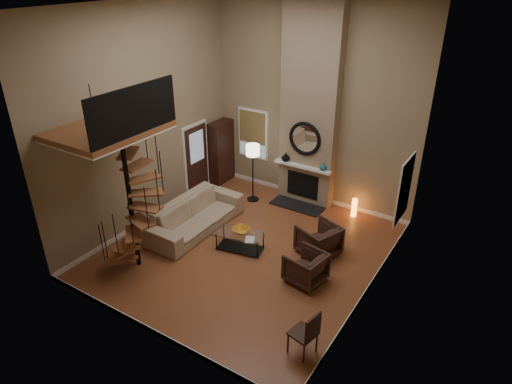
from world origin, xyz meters
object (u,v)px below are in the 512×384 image
Objects in this scene: armchair_near at (321,242)px; armchair_far at (308,269)px; side_chair at (307,332)px; floor_lamp at (253,155)px; accent_lamp at (354,208)px; hutch at (221,152)px; coffee_table at (240,239)px; sofa at (195,215)px.

armchair_near is 1.12m from armchair_far.
floor_lamp is at bearing 131.90° from side_chair.
armchair_far is at bearing -86.00° from accent_lamp.
side_chair is at bearing -42.25° from hutch.
side_chair reaches higher than accent_lamp.
armchair_near is 0.93× the size of side_chair.
floor_lamp is (-1.10, 2.29, 1.13)m from coffee_table.
armchair_far is 2.06m from side_chair.
accent_lamp is (-0.23, 3.23, -0.10)m from armchair_far.
sofa is 4.27m from accent_lamp.
side_chair is (0.89, -1.84, 0.17)m from armchair_far.
hutch is 7.42m from side_chair.
armchair_near is 2.14m from accent_lamp.
accent_lamp is (-0.00, 2.13, -0.10)m from armchair_near.
armchair_far is 0.61× the size of coffee_table.
sofa is 1.52m from coffee_table.
floor_lamp is at bearing -120.27° from armchair_far.
accent_lamp is (4.37, 0.09, -0.70)m from hutch.
sofa is 3.30m from armchair_near.
armchair_near is 1.65× the size of accent_lamp.
floor_lamp is 5.97m from side_chair.
coffee_table is 3.54m from side_chair.
floor_lamp is (-3.05, 2.55, 1.06)m from armchair_far.
armchair_far is 0.83× the size of side_chair.
hutch is 2.98m from sofa.
coffee_table is 1.37× the size of side_chair.
hutch is 3.71× the size of accent_lamp.
armchair_far is at bearing -34.33° from hutch.
sofa is at bearing -100.87° from floor_lamp.
accent_lamp is (1.72, 2.97, -0.03)m from coffee_table.
coffee_table is (2.65, -2.88, -0.67)m from hutch.
armchair_near is (4.37, -2.04, -0.60)m from hutch.
sofa is 2.19× the size of coffee_table.
coffee_table is at bearing -120.16° from accent_lamp.
armchair_far is 1.48× the size of accent_lamp.
armchair_near is 0.51× the size of floor_lamp.
accent_lamp is (3.23, 2.79, -0.15)m from sofa.
sofa is at bearing 152.32° from side_chair.
side_chair is at bearing -77.59° from accent_lamp.
hutch is at bearing -93.93° from armchair_near.
coffee_table is 2.78m from floor_lamp.
accent_lamp is at bearing -158.79° from armchair_near.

